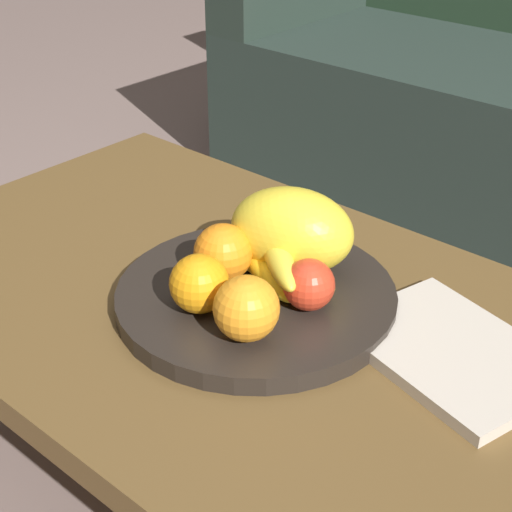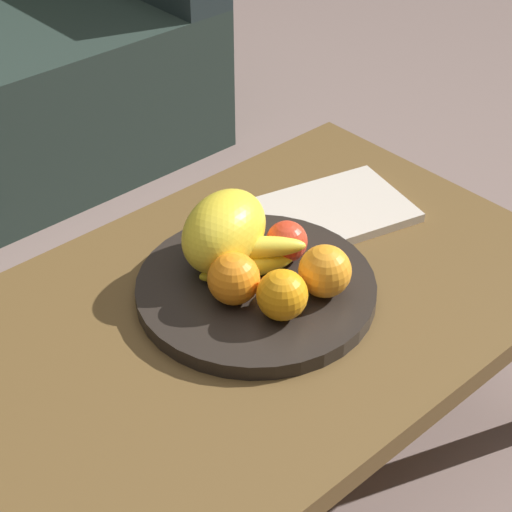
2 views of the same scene
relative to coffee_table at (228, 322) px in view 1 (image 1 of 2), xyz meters
name	(u,v)px [view 1 (image 1 of 2)]	position (x,y,z in m)	size (l,w,h in m)	color
ground_plane	(232,503)	(0.00, 0.00, -0.35)	(8.00, 8.00, 0.00)	#7C6760
coffee_table	(228,322)	(0.00, 0.00, 0.00)	(1.05, 0.64, 0.39)	brown
fruit_bowl	(256,297)	(0.04, 0.01, 0.06)	(0.36, 0.36, 0.03)	black
melon_large_front	(292,230)	(0.04, 0.08, 0.13)	(0.17, 0.12, 0.12)	yellow
orange_front	(199,284)	(0.02, -0.07, 0.10)	(0.07, 0.07, 0.07)	orange
orange_left	(225,252)	(-0.01, 0.00, 0.11)	(0.08, 0.08, 0.08)	orange
orange_right	(246,308)	(0.10, -0.08, 0.11)	(0.08, 0.08, 0.08)	orange
apple_front	(309,285)	(0.12, 0.02, 0.10)	(0.07, 0.07, 0.07)	red
banana_bunch	(276,268)	(0.06, 0.03, 0.09)	(0.17, 0.12, 0.06)	yellow
magazine	(452,352)	(0.29, 0.08, 0.05)	(0.25, 0.18, 0.02)	beige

